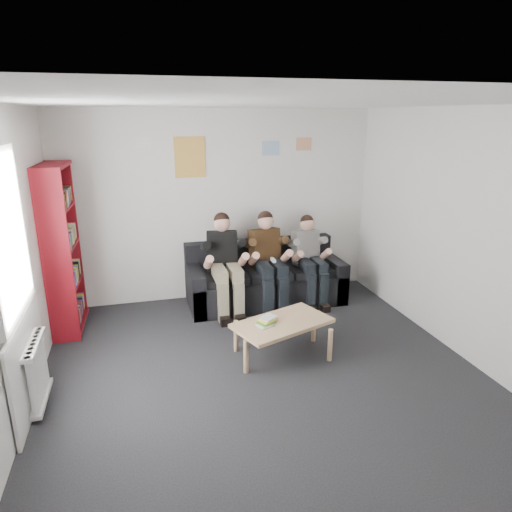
{
  "coord_description": "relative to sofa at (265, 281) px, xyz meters",
  "views": [
    {
      "loc": [
        -1.17,
        -3.87,
        2.59
      ],
      "look_at": [
        0.22,
        1.3,
        0.94
      ],
      "focal_mm": 32.0,
      "sensor_mm": 36.0,
      "label": 1
    }
  ],
  "objects": [
    {
      "name": "poster_pink",
      "position": [
        0.69,
        0.41,
        1.89
      ],
      "size": [
        0.22,
        0.01,
        0.18
      ],
      "primitive_type": "cube",
      "color": "#BB3A86",
      "rests_on": "room_shell"
    },
    {
      "name": "poster_blue",
      "position": [
        0.19,
        0.41,
        1.84
      ],
      "size": [
        0.25,
        0.01,
        0.2
      ],
      "primitive_type": "cube",
      "color": "#3B7FC9",
      "rests_on": "room_shell"
    },
    {
      "name": "poster_large",
      "position": [
        -0.96,
        0.41,
        1.74
      ],
      "size": [
        0.42,
        0.01,
        0.55
      ],
      "primitive_type": "cube",
      "color": "#CFCA49",
      "rests_on": "room_shell"
    },
    {
      "name": "coffee_table",
      "position": [
        -0.26,
        -1.59,
        0.06
      ],
      "size": [
        1.05,
        0.58,
        0.42
      ],
      "rotation": [
        0.0,
        0.0,
        0.36
      ],
      "color": "tan",
      "rests_on": "ground"
    },
    {
      "name": "poster_sign",
      "position": [
        -1.56,
        0.41,
        1.94
      ],
      "size": [
        0.2,
        0.01,
        0.14
      ],
      "primitive_type": "cube",
      "color": "white",
      "rests_on": "room_shell"
    },
    {
      "name": "sofa",
      "position": [
        0.0,
        0.0,
        0.0
      ],
      "size": [
        2.2,
        0.9,
        0.85
      ],
      "color": "black",
      "rests_on": "ground"
    },
    {
      "name": "game_cases",
      "position": [
        -0.44,
        -1.6,
        0.14
      ],
      "size": [
        0.24,
        0.22,
        0.06
      ],
      "rotation": [
        0.0,
        0.0,
        0.39
      ],
      "color": "silver",
      "rests_on": "coffee_table"
    },
    {
      "name": "person_middle",
      "position": [
        0.0,
        -0.2,
        0.36
      ],
      "size": [
        0.41,
        0.87,
        1.34
      ],
      "rotation": [
        0.0,
        0.0,
        0.17
      ],
      "color": "#462F17",
      "rests_on": "sofa"
    },
    {
      "name": "person_left",
      "position": [
        -0.61,
        -0.2,
        0.36
      ],
      "size": [
        0.41,
        0.89,
        1.35
      ],
      "rotation": [
        0.0,
        0.0,
        -0.17
      ],
      "color": "black",
      "rests_on": "sofa"
    },
    {
      "name": "person_right",
      "position": [
        0.61,
        -0.2,
        0.33
      ],
      "size": [
        0.37,
        0.78,
        1.25
      ],
      "rotation": [
        0.0,
        0.0,
        0.12
      ],
      "color": "white",
      "rests_on": "sofa"
    },
    {
      "name": "room_shell",
      "position": [
        -0.56,
        -2.08,
        1.04
      ],
      "size": [
        5.0,
        5.0,
        5.0
      ],
      "color": "black",
      "rests_on": "ground"
    },
    {
      "name": "bookshelf",
      "position": [
        -2.62,
        -0.17,
        0.72
      ],
      "size": [
        0.31,
        0.93,
        2.06
      ],
      "rotation": [
        0.0,
        0.0,
        -0.04
      ],
      "color": "maroon",
      "rests_on": "ground"
    },
    {
      "name": "window",
      "position": [
        -2.78,
        -1.88,
        0.72
      ],
      "size": [
        0.05,
        1.3,
        2.36
      ],
      "color": "white",
      "rests_on": "room_shell"
    },
    {
      "name": "radiator",
      "position": [
        -2.71,
        -1.88,
        0.04
      ],
      "size": [
        0.1,
        0.64,
        0.6
      ],
      "color": "white",
      "rests_on": "ground"
    }
  ]
}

